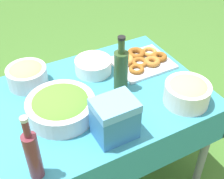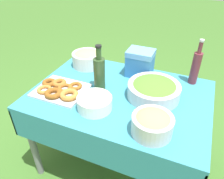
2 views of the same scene
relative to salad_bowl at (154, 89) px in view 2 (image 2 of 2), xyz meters
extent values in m
plane|color=#3D6B28|center=(0.22, 0.05, -0.78)|extent=(14.00, 14.00, 0.00)
cube|color=teal|center=(0.22, 0.05, -0.07)|extent=(1.22, 0.86, 0.02)
cube|color=teal|center=(0.22, -0.37, -0.20)|extent=(1.22, 0.01, 0.22)
cube|color=teal|center=(0.22, 0.47, -0.20)|extent=(1.22, 0.01, 0.22)
cube|color=teal|center=(-0.38, 0.05, -0.20)|extent=(0.01, 0.86, 0.22)
cube|color=teal|center=(0.82, 0.05, -0.20)|extent=(0.01, 0.86, 0.22)
cylinder|color=slate|center=(-0.33, -0.32, -0.43)|extent=(0.05, 0.05, 0.69)
cylinder|color=slate|center=(0.77, -0.32, -0.43)|extent=(0.05, 0.05, 0.69)
cylinder|color=slate|center=(0.77, 0.42, -0.43)|extent=(0.05, 0.05, 0.69)
cylinder|color=silver|center=(0.00, 0.00, -0.01)|extent=(0.35, 0.35, 0.10)
ellipsoid|color=#51892D|center=(0.00, 0.00, 0.02)|extent=(0.31, 0.31, 0.07)
cylinder|color=silver|center=(0.63, -0.22, 0.00)|extent=(0.24, 0.24, 0.11)
ellipsoid|color=tan|center=(0.63, -0.22, 0.04)|extent=(0.21, 0.21, 0.07)
cube|color=silver|center=(0.61, 0.19, -0.05)|extent=(0.35, 0.29, 0.02)
torus|color=#93561E|center=(0.53, 0.13, -0.03)|extent=(0.13, 0.13, 0.02)
torus|color=#A36628|center=(0.66, 0.14, -0.03)|extent=(0.11, 0.11, 0.03)
torus|color=#B27533|center=(0.71, 0.25, -0.03)|extent=(0.12, 0.12, 0.03)
torus|color=brown|center=(0.62, 0.27, -0.03)|extent=(0.17, 0.17, 0.04)
torus|color=brown|center=(0.73, 0.17, -0.03)|extent=(0.12, 0.12, 0.03)
torus|color=#93561E|center=(0.59, 0.18, -0.03)|extent=(0.14, 0.14, 0.03)
torus|color=#B27533|center=(0.51, 0.24, -0.03)|extent=(0.18, 0.18, 0.04)
cylinder|color=white|center=(0.31, 0.27, -0.06)|extent=(0.22, 0.22, 0.01)
cylinder|color=white|center=(0.31, 0.27, -0.04)|extent=(0.22, 0.22, 0.01)
cylinder|color=white|center=(0.31, 0.27, -0.03)|extent=(0.22, 0.22, 0.01)
cylinder|color=white|center=(0.31, 0.27, -0.02)|extent=(0.22, 0.22, 0.01)
cylinder|color=white|center=(0.31, 0.27, -0.01)|extent=(0.22, 0.22, 0.01)
cylinder|color=white|center=(0.31, 0.27, 0.00)|extent=(0.22, 0.22, 0.01)
cylinder|color=white|center=(0.31, 0.27, 0.02)|extent=(0.22, 0.22, 0.01)
cylinder|color=#2D4723|center=(0.38, 0.05, 0.06)|extent=(0.08, 0.08, 0.23)
cylinder|color=#2D4723|center=(0.38, 0.05, 0.21)|extent=(0.04, 0.04, 0.08)
cylinder|color=black|center=(0.38, 0.05, 0.26)|extent=(0.04, 0.04, 0.02)
cylinder|color=maroon|center=(-0.23, -0.29, 0.06)|extent=(0.06, 0.06, 0.24)
cylinder|color=maroon|center=(-0.23, -0.29, 0.22)|extent=(0.03, 0.03, 0.08)
cylinder|color=#B7B7B7|center=(-0.23, -0.29, 0.27)|extent=(0.03, 0.03, 0.02)
cylinder|color=silver|center=(-0.07, 0.33, -0.01)|extent=(0.23, 0.23, 0.11)
ellipsoid|color=tan|center=(-0.07, 0.33, 0.03)|extent=(0.20, 0.20, 0.07)
cube|color=#3372B7|center=(0.17, -0.25, 0.02)|extent=(0.19, 0.15, 0.17)
cube|color=#60A0E5|center=(0.17, -0.25, 0.13)|extent=(0.20, 0.16, 0.04)
camera|label=1|loc=(-0.33, -1.14, 1.06)|focal=50.00mm
camera|label=2|loc=(-0.21, 1.22, 0.82)|focal=35.00mm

